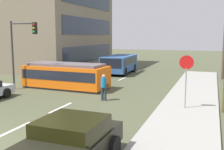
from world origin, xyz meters
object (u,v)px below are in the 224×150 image
at_px(city_bus, 119,63).
at_px(stop_sign, 186,71).
at_px(pedestrian_crossing, 104,86).
at_px(pickup_truck_parked, 63,149).
at_px(traffic_light_mast, 21,42).
at_px(streetcar_tram, 66,75).
at_px(parked_sedan_far, 64,72).

bearing_deg(city_bus, stop_sign, -57.21).
bearing_deg(stop_sign, city_bus, 122.79).
distance_m(pedestrian_crossing, stop_sign, 5.19).
bearing_deg(pedestrian_crossing, pickup_truck_parked, -75.25).
height_order(city_bus, pickup_truck_parked, city_bus).
distance_m(pickup_truck_parked, traffic_light_mast, 14.01).
relative_size(streetcar_tram, city_bus, 1.18).
relative_size(parked_sedan_far, stop_sign, 1.49).
bearing_deg(stop_sign, traffic_light_mast, 172.28).
height_order(city_bus, traffic_light_mast, traffic_light_mast).
distance_m(parked_sedan_far, traffic_light_mast, 6.38).
relative_size(stop_sign, traffic_light_mast, 0.56).
xyz_separation_m(stop_sign, traffic_light_mast, (-12.01, 1.63, 1.36)).
height_order(streetcar_tram, parked_sedan_far, streetcar_tram).
distance_m(city_bus, traffic_light_mast, 11.90).
xyz_separation_m(parked_sedan_far, traffic_light_mast, (-0.19, -5.66, 2.93)).
distance_m(streetcar_tram, pickup_truck_parked, 13.52).
relative_size(pedestrian_crossing, stop_sign, 0.58).
distance_m(pickup_truck_parked, parked_sedan_far, 18.20).
bearing_deg(streetcar_tram, pickup_truck_parked, -60.39).
relative_size(streetcar_tram, stop_sign, 2.32).
bearing_deg(traffic_light_mast, city_bus, 70.42).
distance_m(streetcar_tram, stop_sign, 9.98).
distance_m(city_bus, pedestrian_crossing, 12.45).
bearing_deg(pickup_truck_parked, traffic_light_mast, 132.96).
height_order(streetcar_tram, pedestrian_crossing, streetcar_tram).
distance_m(parked_sedan_far, stop_sign, 13.98).
bearing_deg(traffic_light_mast, pedestrian_crossing, -8.82).
xyz_separation_m(pedestrian_crossing, stop_sign, (5.01, -0.54, 1.25)).
bearing_deg(stop_sign, parked_sedan_far, 148.34).
distance_m(pedestrian_crossing, traffic_light_mast, 7.55).
distance_m(streetcar_tram, parked_sedan_far, 4.70).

